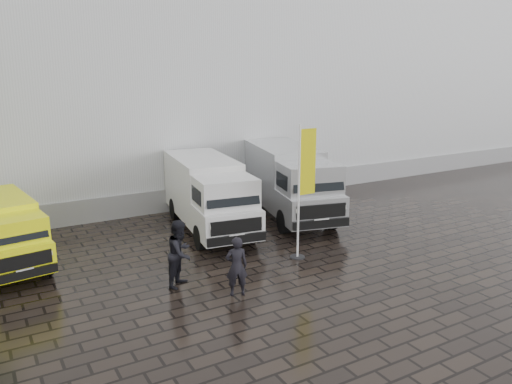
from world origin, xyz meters
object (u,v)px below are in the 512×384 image
van_white (209,196)px  wheelie_bin (322,183)px  van_silver (289,183)px  van_yellow (4,234)px  person_tent (181,253)px  person_front (237,266)px  flagpole (303,185)px

van_white → wheelie_bin: van_white is taller
van_white → van_silver: (3.74, 0.00, 0.09)m
van_yellow → wheelie_bin: bearing=3.3°
wheelie_bin → van_white: bearing=-178.7°
person_tent → van_yellow: bearing=94.0°
person_front → person_tent: bearing=-35.1°
person_front → person_tent: person_tent is taller
van_yellow → person_tent: size_ratio=2.38×
van_white → van_silver: size_ratio=0.94×
van_silver → person_tent: size_ratio=3.41×
person_tent → van_white: bearing=13.7°
person_front → flagpole: bearing=-138.5°
person_front → person_tent: 1.77m
van_silver → wheelie_bin: van_silver is taller
flagpole → wheelie_bin: flagpole is taller
van_silver → van_yellow: bearing=-165.3°
person_front → person_tent: (-1.09, 1.39, 0.13)m
van_silver → flagpole: (-2.27, -4.20, 1.01)m
van_silver → person_front: (-5.52, -5.69, -0.60)m
person_front → person_tent: size_ratio=0.87×
flagpole → wheelie_bin: bearing=48.7°
van_silver → flagpole: bearing=-104.8°
van_white → van_silver: van_silver is taller
wheelie_bin → person_front: person_front is taller
van_silver → person_tent: van_silver is taller
van_white → person_tent: size_ratio=3.21×
flagpole → wheelie_bin: (6.07, 6.91, -1.98)m
wheelie_bin → person_front: 12.55m
wheelie_bin → person_front: bearing=-156.5°
van_yellow → person_front: 7.68m
van_yellow → person_tent: bearing=-51.4°
van_silver → person_tent: 7.89m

